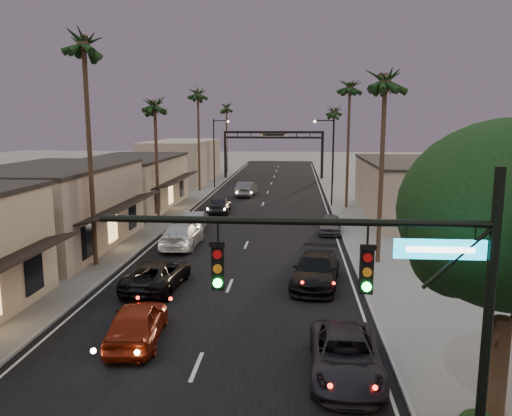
% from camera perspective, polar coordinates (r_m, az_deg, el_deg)
% --- Properties ---
extents(ground, '(200.00, 200.00, 0.00)m').
position_cam_1_polar(ground, '(47.37, 0.32, -0.72)').
color(ground, slate).
rests_on(ground, ground).
extents(road, '(14.00, 120.00, 0.02)m').
position_cam_1_polar(road, '(52.28, 0.73, 0.29)').
color(road, black).
rests_on(road, ground).
extents(sidewalk_left, '(5.00, 92.00, 0.12)m').
position_cam_1_polar(sidewalk_left, '(60.47, -7.84, 1.55)').
color(sidewalk_left, slate).
rests_on(sidewalk_left, ground).
extents(sidewalk_right, '(5.00, 92.00, 0.12)m').
position_cam_1_polar(sidewalk_right, '(59.37, 10.38, 1.33)').
color(sidewalk_right, slate).
rests_on(sidewalk_right, ground).
extents(storefront_mid, '(8.00, 14.00, 5.50)m').
position_cam_1_polar(storefront_mid, '(36.86, -22.01, -0.15)').
color(storefront_mid, gray).
rests_on(storefront_mid, ground).
extents(storefront_far, '(8.00, 16.00, 5.00)m').
position_cam_1_polar(storefront_far, '(51.53, -14.09, 2.65)').
color(storefront_far, '#C5B697').
rests_on(storefront_far, ground).
extents(storefront_dist, '(8.00, 20.00, 6.00)m').
position_cam_1_polar(storefront_dist, '(73.53, -8.39, 5.31)').
color(storefront_dist, gray).
rests_on(storefront_dist, ground).
extents(building_right, '(8.00, 18.00, 5.00)m').
position_cam_1_polar(building_right, '(48.01, 17.24, 2.00)').
color(building_right, gray).
rests_on(building_right, ground).
extents(traffic_signal, '(8.51, 0.22, 7.80)m').
position_cam_1_polar(traffic_signal, '(11.26, 15.93, -9.25)').
color(traffic_signal, black).
rests_on(traffic_signal, ground).
extents(arch, '(15.20, 0.40, 7.27)m').
position_cam_1_polar(arch, '(76.57, 2.02, 7.48)').
color(arch, black).
rests_on(arch, ground).
extents(streetlight_right, '(2.13, 0.30, 9.00)m').
position_cam_1_polar(streetlight_right, '(51.66, 8.47, 6.01)').
color(streetlight_right, black).
rests_on(streetlight_right, ground).
extents(streetlight_left, '(2.13, 0.30, 9.00)m').
position_cam_1_polar(streetlight_left, '(65.35, -4.59, 6.87)').
color(streetlight_left, black).
rests_on(streetlight_left, ground).
extents(palm_lb, '(3.20, 3.20, 15.20)m').
position_cam_1_polar(palm_lb, '(31.24, -19.15, 17.97)').
color(palm_lb, '#38281C').
rests_on(palm_lb, ground).
extents(palm_lc, '(3.20, 3.20, 12.20)m').
position_cam_1_polar(palm_lc, '(44.15, -11.52, 11.96)').
color(palm_lc, '#38281C').
rests_on(palm_lc, ground).
extents(palm_ld, '(3.20, 3.20, 14.20)m').
position_cam_1_polar(palm_ld, '(62.72, -6.68, 13.19)').
color(palm_ld, '#38281C').
rests_on(palm_ld, ground).
extents(palm_ra, '(3.20, 3.20, 13.20)m').
position_cam_1_polar(palm_ra, '(30.98, 14.60, 14.64)').
color(palm_ra, '#38281C').
rests_on(palm_ra, ground).
extents(palm_rb, '(3.20, 3.20, 14.20)m').
position_cam_1_polar(palm_rb, '(50.83, 10.70, 13.89)').
color(palm_rb, '#38281C').
rests_on(palm_rb, ground).
extents(palm_rc, '(3.20, 3.20, 12.20)m').
position_cam_1_polar(palm_rc, '(70.64, 8.93, 11.18)').
color(palm_rc, '#38281C').
rests_on(palm_rc, ground).
extents(palm_far, '(3.20, 3.20, 13.20)m').
position_cam_1_polar(palm_far, '(85.29, -3.41, 11.68)').
color(palm_far, '#38281C').
rests_on(palm_far, ground).
extents(oncoming_red, '(2.42, 4.96, 1.63)m').
position_cam_1_polar(oncoming_red, '(20.90, -13.45, -12.58)').
color(oncoming_red, maroon).
rests_on(oncoming_red, ground).
extents(oncoming_pickup, '(2.84, 5.63, 1.53)m').
position_cam_1_polar(oncoming_pickup, '(27.01, -11.20, -7.42)').
color(oncoming_pickup, black).
rests_on(oncoming_pickup, ground).
extents(oncoming_silver, '(2.04, 4.86, 1.56)m').
position_cam_1_polar(oncoming_silver, '(40.70, -7.01, -1.43)').
color(oncoming_silver, gray).
rests_on(oncoming_silver, ground).
extents(oncoming_white, '(2.35, 5.78, 1.68)m').
position_cam_1_polar(oncoming_white, '(35.40, -8.48, -3.08)').
color(oncoming_white, silver).
rests_on(oncoming_white, ground).
extents(oncoming_dgrey, '(2.21, 4.91, 1.64)m').
position_cam_1_polar(oncoming_dgrey, '(48.39, -4.14, 0.46)').
color(oncoming_dgrey, black).
rests_on(oncoming_dgrey, ground).
extents(oncoming_grey_far, '(2.26, 5.32, 1.71)m').
position_cam_1_polar(oncoming_grey_far, '(58.84, -1.13, 2.19)').
color(oncoming_grey_far, '#4B4B50').
rests_on(oncoming_grey_far, ground).
extents(curbside_near, '(2.54, 5.31, 1.46)m').
position_cam_1_polar(curbside_near, '(18.16, 10.19, -16.32)').
color(curbside_near, black).
rests_on(curbside_near, ground).
extents(curbside_black, '(3.08, 6.01, 1.67)m').
position_cam_1_polar(curbside_black, '(27.15, 6.87, -7.05)').
color(curbside_black, black).
rests_on(curbside_black, ground).
extents(curbside_grey, '(2.03, 4.37, 1.45)m').
position_cam_1_polar(curbside_grey, '(39.76, 8.45, -1.82)').
color(curbside_grey, '#47474C').
rests_on(curbside_grey, ground).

